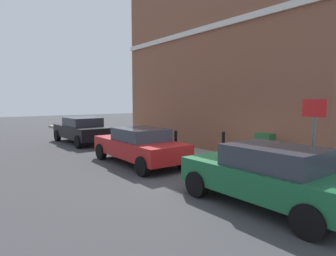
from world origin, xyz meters
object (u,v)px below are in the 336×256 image
(street_sign, at_px, (314,130))
(bollard_near_cabinet, at_px, (223,144))
(bollard_far_kerb, at_px, (176,142))
(car_black, at_px, (82,130))
(utility_cabinet, at_px, (265,152))
(car_red, at_px, (139,145))
(car_green, at_px, (268,175))

(street_sign, bearing_deg, bollard_near_cabinet, 73.74)
(bollard_near_cabinet, height_order, bollard_far_kerb, same)
(car_black, relative_size, utility_cabinet, 3.82)
(utility_cabinet, xyz_separation_m, street_sign, (-1.08, -2.12, 0.98))
(car_red, xyz_separation_m, bollard_far_kerb, (1.61, -0.18, -0.01))
(car_green, relative_size, bollard_far_kerb, 3.78)
(car_black, bearing_deg, utility_cabinet, -167.36)
(utility_cabinet, bearing_deg, car_black, 104.03)
(car_red, height_order, utility_cabinet, car_red)
(bollard_far_kerb, bearing_deg, utility_cabinet, -71.58)
(car_green, bearing_deg, bollard_far_kerb, -17.14)
(car_green, relative_size, street_sign, 1.71)
(car_green, distance_m, bollard_near_cabinet, 4.79)
(car_red, height_order, street_sign, street_sign)
(bollard_far_kerb, bearing_deg, car_green, -106.62)
(car_red, distance_m, car_black, 6.47)
(car_black, distance_m, street_sign, 12.24)
(bollard_far_kerb, bearing_deg, car_red, 173.78)
(car_red, relative_size, car_black, 0.99)
(bollard_far_kerb, height_order, street_sign, street_sign)
(car_green, relative_size, bollard_near_cabinet, 3.78)
(bollard_near_cabinet, bearing_deg, car_black, 107.86)
(car_red, distance_m, bollard_near_cabinet, 3.25)
(car_green, height_order, car_black, car_black)
(bollard_near_cabinet, xyz_separation_m, bollard_far_kerb, (-1.22, 1.43, 0.00))
(car_red, bearing_deg, street_sign, -163.23)
(car_green, height_order, utility_cabinet, car_green)
(bollard_near_cabinet, distance_m, bollard_far_kerb, 1.88)
(car_black, xyz_separation_m, street_sign, (1.42, -12.12, 0.91))
(car_red, relative_size, utility_cabinet, 3.78)
(car_green, relative_size, car_black, 0.89)
(car_black, distance_m, bollard_far_kerb, 6.78)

